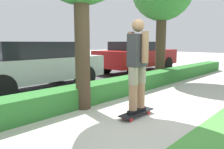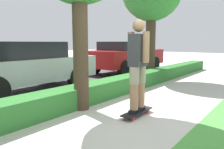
{
  "view_description": "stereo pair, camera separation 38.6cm",
  "coord_description": "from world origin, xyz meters",
  "px_view_note": "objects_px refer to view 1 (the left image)",
  "views": [
    {
      "loc": [
        -3.09,
        -2.39,
        1.47
      ],
      "look_at": [
        0.13,
        0.6,
        0.83
      ],
      "focal_mm": 35.0,
      "sensor_mm": 36.0,
      "label": 1
    },
    {
      "loc": [
        -3.34,
        -2.09,
        1.47
      ],
      "look_at": [
        0.13,
        0.6,
        0.83
      ],
      "focal_mm": 35.0,
      "sensor_mm": 36.0,
      "label": 2
    }
  ],
  "objects_px": {
    "skateboard": "(137,113)",
    "skater_person": "(137,64)",
    "parked_car_rear": "(138,56)",
    "parked_car_middle": "(33,65)"
  },
  "relations": [
    {
      "from": "skater_person",
      "to": "parked_car_middle",
      "type": "distance_m",
      "value": 3.73
    },
    {
      "from": "skateboard",
      "to": "skater_person",
      "type": "relative_size",
      "value": 0.48
    },
    {
      "from": "skateboard",
      "to": "skater_person",
      "type": "height_order",
      "value": "skater_person"
    },
    {
      "from": "skateboard",
      "to": "parked_car_rear",
      "type": "distance_m",
      "value": 6.63
    },
    {
      "from": "skateboard",
      "to": "skater_person",
      "type": "distance_m",
      "value": 0.99
    },
    {
      "from": "skater_person",
      "to": "parked_car_rear",
      "type": "xyz_separation_m",
      "value": [
        5.32,
        3.88,
        -0.24
      ]
    },
    {
      "from": "skater_person",
      "to": "parked_car_middle",
      "type": "height_order",
      "value": "skater_person"
    },
    {
      "from": "skater_person",
      "to": "parked_car_middle",
      "type": "relative_size",
      "value": 0.43
    },
    {
      "from": "skater_person",
      "to": "parked_car_rear",
      "type": "height_order",
      "value": "skater_person"
    },
    {
      "from": "skateboard",
      "to": "skater_person",
      "type": "xyz_separation_m",
      "value": [
        0.0,
        0.0,
        0.99
      ]
    }
  ]
}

